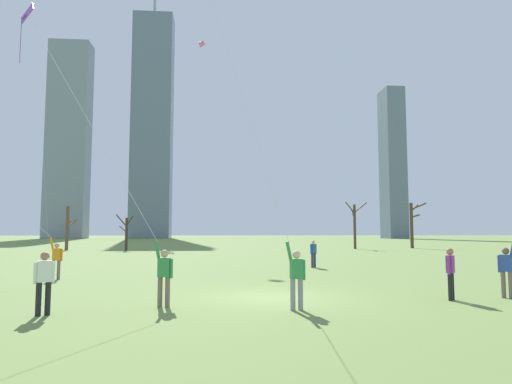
% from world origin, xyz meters
% --- Properties ---
extents(ground_plane, '(400.00, 400.00, 0.00)m').
position_xyz_m(ground_plane, '(0.00, 0.00, 0.00)').
color(ground_plane, olive).
extents(kite_flyer_midfield_right_purple, '(5.59, 2.51, 9.98)m').
position_xyz_m(kite_flyer_midfield_right_purple, '(-3.95, -1.37, 2.12)').
color(kite_flyer_midfield_right_purple, '#726656').
rests_on(kite_flyer_midfield_right_purple, ground).
extents(kite_flyer_midfield_center_red, '(4.30, 1.21, 12.03)m').
position_xyz_m(kite_flyer_midfield_center_red, '(-0.32, -2.64, 3.28)').
color(kite_flyer_midfield_center_red, gray).
rests_on(kite_flyer_midfield_center_red, ground).
extents(bystander_watching_nearby, '(0.37, 0.41, 1.62)m').
position_xyz_m(bystander_watching_nearby, '(5.55, -1.12, 0.90)').
color(bystander_watching_nearby, black).
rests_on(bystander_watching_nearby, ground).
extents(bystander_strolling_midfield, '(0.42, 0.37, 1.62)m').
position_xyz_m(bystander_strolling_midfield, '(3.85, 11.43, 0.90)').
color(bystander_strolling_midfield, '#33384C').
rests_on(bystander_strolling_midfield, ground).
extents(bystander_far_off_by_trees, '(0.45, 0.35, 1.62)m').
position_xyz_m(bystander_far_off_by_trees, '(-6.17, -2.71, 0.90)').
color(bystander_far_off_by_trees, black).
rests_on(bystander_far_off_by_trees, ground).
extents(distant_kite_low_near_trees_pink, '(2.74, 3.11, 22.05)m').
position_xyz_m(distant_kite_low_near_trees_pink, '(-4.09, 30.09, 18.34)').
color(distant_kite_low_near_trees_pink, pink).
rests_on(distant_kite_low_near_trees_pink, ground).
extents(bare_tree_far_right_edge, '(2.88, 1.39, 5.73)m').
position_xyz_m(bare_tree_far_right_edge, '(14.52, 37.85, 3.04)').
color(bare_tree_far_right_edge, '#4C3828').
rests_on(bare_tree_far_right_edge, ground).
extents(bare_tree_left_of_center, '(1.54, 2.65, 4.94)m').
position_xyz_m(bare_tree_left_of_center, '(-18.78, 36.90, 2.58)').
color(bare_tree_left_of_center, brown).
rests_on(bare_tree_left_of_center, ground).
extents(bare_tree_center, '(2.23, 2.26, 4.01)m').
position_xyz_m(bare_tree_center, '(-12.02, 35.46, 2.07)').
color(bare_tree_center, '#423326').
rests_on(bare_tree_center, ground).
extents(bare_tree_right_of_center, '(2.11, 0.66, 5.75)m').
position_xyz_m(bare_tree_right_of_center, '(22.52, 39.70, 3.16)').
color(bare_tree_right_of_center, '#4C3828').
rests_on(bare_tree_right_of_center, ground).
extents(skyline_wide_slab, '(11.75, 7.60, 76.26)m').
position_xyz_m(skyline_wide_slab, '(-22.35, 119.04, 34.03)').
color(skyline_wide_slab, slate).
rests_on(skyline_wide_slab, ground).
extents(skyline_tall_tower, '(11.45, 6.60, 57.85)m').
position_xyz_m(skyline_tall_tower, '(-46.09, 117.22, 28.92)').
color(skyline_tall_tower, gray).
rests_on(skyline_tall_tower, ground).
extents(skyline_slender_spire, '(5.40, 8.05, 43.54)m').
position_xyz_m(skyline_slender_spire, '(48.15, 109.39, 21.77)').
color(skyline_slender_spire, slate).
rests_on(skyline_slender_spire, ground).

